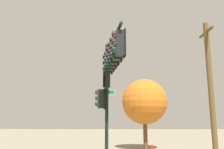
{
  "coord_description": "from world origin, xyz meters",
  "views": [
    {
      "loc": [
        13.76,
        0.41,
        2.66
      ],
      "look_at": [
        0.49,
        0.31,
        5.25
      ],
      "focal_mm": 37.66,
      "sensor_mm": 36.0,
      "label": 1
    }
  ],
  "objects": [
    {
      "name": "tree_mid",
      "position": [
        -8.87,
        3.36,
        4.41
      ],
      "size": [
        4.32,
        4.32,
        6.58
      ],
      "color": "brown",
      "rests_on": "ground_plane"
    },
    {
      "name": "utility_pole",
      "position": [
        -0.0,
        6.12,
        4.41
      ],
      "size": [
        1.8,
        0.31,
        8.59
      ],
      "color": "brown",
      "rests_on": "ground_plane"
    },
    {
      "name": "signal_pole_assembly",
      "position": [
        1.59,
        0.18,
        5.24
      ],
      "size": [
        5.4,
        1.61,
        7.2
      ],
      "color": "black",
      "rests_on": "ground_plane"
    }
  ]
}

